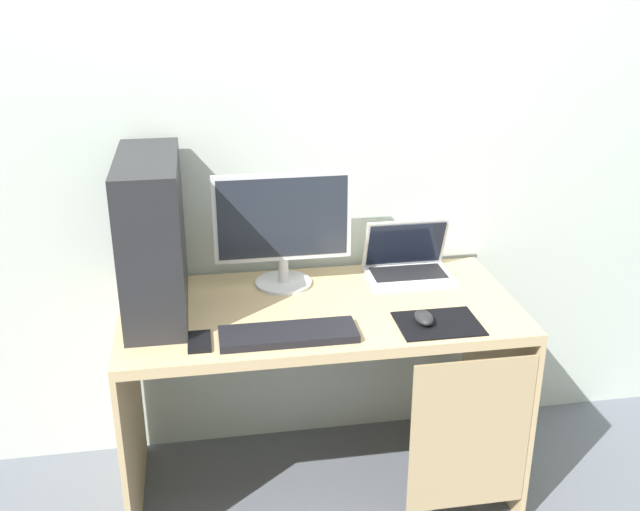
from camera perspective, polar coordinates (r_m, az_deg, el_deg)
ground_plane at (r=2.88m, az=0.00°, el=-17.02°), size 8.00×8.00×0.00m
wall_back at (r=2.64m, az=-1.26°, el=10.87°), size 4.00×0.05×2.60m
desk at (r=2.54m, az=0.41°, el=-7.05°), size 1.31×0.64×0.73m
pc_tower at (r=2.41m, az=-12.67°, el=1.44°), size 0.19×0.50×0.51m
monitor at (r=2.55m, az=-2.86°, el=2.09°), size 0.47×0.20×0.41m
laptop at (r=2.71m, az=6.73°, el=-0.68°), size 0.30×0.21×0.21m
keyboard at (r=2.28m, az=-2.43°, el=-6.03°), size 0.42×0.14×0.02m
mousepad at (r=2.39m, az=9.03°, el=-5.16°), size 0.26×0.20×0.00m
mouse_left at (r=2.38m, az=7.95°, el=-4.73°), size 0.06×0.10×0.03m
cell_phone at (r=2.28m, az=-9.20°, el=-6.51°), size 0.07×0.13×0.01m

